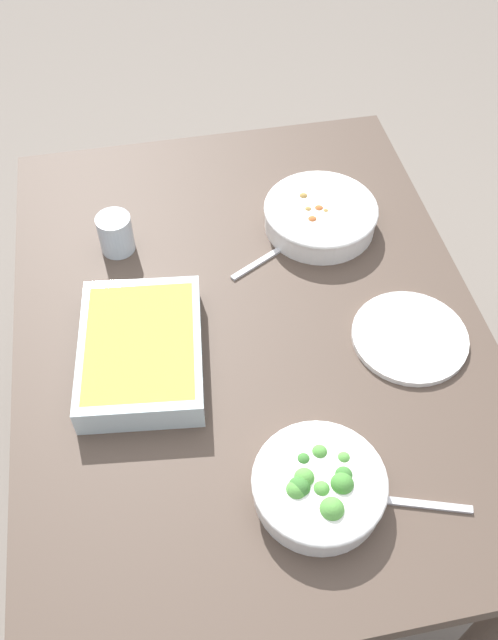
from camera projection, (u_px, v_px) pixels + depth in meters
The scene contains 9 objects.
ground_plane at pixel (249, 487), 1.91m from camera, with size 6.00×6.00×0.00m, color slate.
dining_table at pixel (249, 348), 1.40m from camera, with size 1.20×0.90×0.74m.
stew_bowl at pixel (320, 215), 1.47m from camera, with size 0.24×0.24×0.06m.
broccoli_bowl at pixel (319, 486), 1.08m from camera, with size 0.22×0.22×0.07m.
baking_dish at pixel (141, 349), 1.24m from camera, with size 0.32×0.25×0.06m.
drink_cup at pixel (116, 235), 1.42m from camera, with size 0.07×0.07×0.08m.
side_plate at pixel (410, 337), 1.30m from camera, with size 0.22×0.22×0.01m, color white.
spoon_by_stew at pixel (274, 252), 1.44m from camera, with size 0.10×0.16×0.01m.
spoon_by_broccoli at pixel (401, 502), 1.09m from camera, with size 0.07×0.17×0.01m.
Camera 1 is at (-0.82, 0.16, 1.78)m, focal length 38.45 mm.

